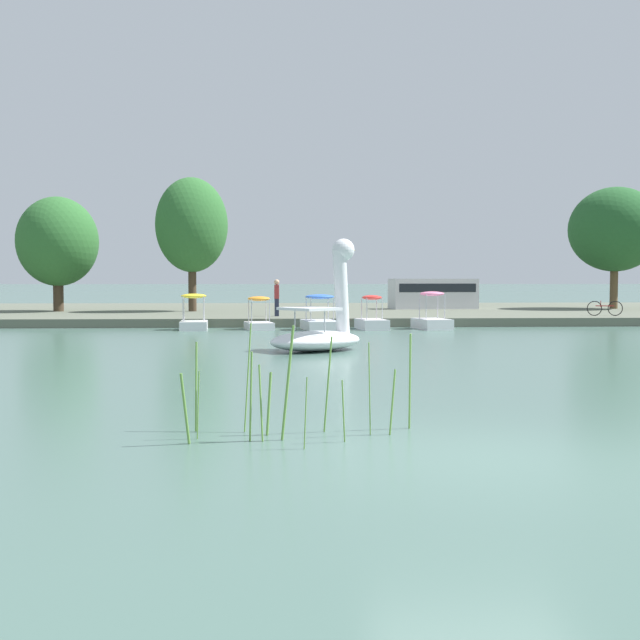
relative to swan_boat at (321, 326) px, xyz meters
name	(u,v)px	position (x,y,z in m)	size (l,w,h in m)	color
ground_plane	(477,458)	(1.12, -14.63, -0.72)	(588.40, 588.40, 0.00)	#47665B
shore_bank_far	(320,312)	(1.12, 22.83, -0.53)	(118.33, 22.75, 0.39)	#5B6051
swan_boat	(321,326)	(0.00, 0.00, 0.00)	(3.57, 3.30, 3.37)	white
pedal_boat_pink	(432,319)	(5.29, 10.15, -0.29)	(1.56, 2.17, 1.60)	white
pedal_boat_red	(372,319)	(2.69, 10.03, -0.31)	(1.33, 2.11, 1.45)	white
pedal_boat_blue	(320,319)	(0.46, 9.77, -0.27)	(1.62, 2.54, 1.49)	white
pedal_boat_orange	(259,319)	(-2.09, 10.21, -0.27)	(1.36, 1.92, 1.40)	white
pedal_boat_yellow	(194,319)	(-4.82, 10.09, -0.27)	(1.23, 1.87, 1.52)	white
tree_broadleaf_behind_dock	(192,225)	(-5.89, 19.74, 4.27)	(5.38, 5.44, 7.16)	#423323
tree_broadleaf_left	(615,230)	(18.30, 22.25, 4.27)	(7.28, 7.30, 7.07)	brown
tree_broadleaf_right	(58,242)	(-13.07, 20.01, 3.39)	(5.21, 5.26, 6.13)	#423323
person_on_path	(277,296)	(-1.35, 13.89, 0.59)	(0.25, 0.25, 1.72)	#23283D
bicycle_parked	(605,308)	(14.18, 13.46, 0.02)	(1.67, 0.23, 0.72)	black
parked_van	(433,292)	(7.75, 22.79, 0.61)	(5.18, 2.38, 1.75)	silver
reed_clump_foreground	(285,393)	(-1.17, -13.21, -0.12)	(3.18, 1.42, 1.54)	#669942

